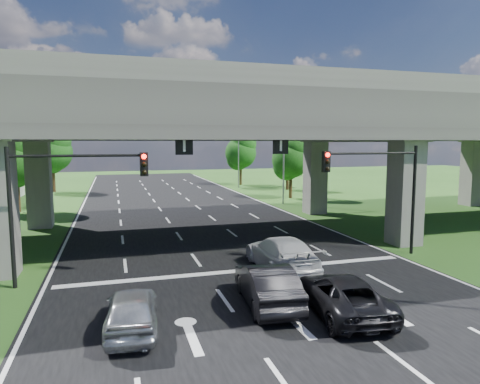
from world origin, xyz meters
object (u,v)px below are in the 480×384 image
streetlight_beyond (236,145)px  streetlight_far (280,146)px  car_trailing (343,295)px  car_silver (132,309)px  car_white (281,254)px  signal_right (381,180)px  car_dark (267,285)px  signal_left (65,189)px

streetlight_beyond → streetlight_far: bearing=-90.0°
car_trailing → car_silver: bearing=2.1°
car_white → car_silver: bearing=35.1°
signal_right → car_dark: size_ratio=1.25×
car_dark → car_silver: bearing=15.1°
streetlight_far → car_white: bearing=-111.6°
signal_right → streetlight_far: bearing=83.5°
streetlight_far → car_trailing: streetlight_far is taller
streetlight_beyond → signal_right: bearing=-93.6°
car_silver → car_dark: car_dark is taller
signal_right → streetlight_far: streetlight_far is taller
streetlight_far → car_silver: bearing=-121.0°
car_white → car_trailing: size_ratio=1.14×
car_silver → streetlight_far: bearing=-116.5°
car_silver → car_trailing: size_ratio=0.83×
streetlight_far → car_dark: bearing=-112.8°
signal_right → car_white: (-6.02, -0.94, -3.33)m
streetlight_far → car_trailing: 28.15m
signal_right → signal_left: size_ratio=1.00×
signal_right → car_trailing: (-5.86, -6.40, -3.47)m
signal_right → streetlight_beyond: (2.27, 36.06, 1.66)m
streetlight_far → car_dark: (-10.48, -24.93, -5.03)m
streetlight_far → car_white: (-8.30, -21.00, -4.99)m
car_silver → car_white: bearing=-142.1°
car_trailing → streetlight_far: bearing=-99.4°
signal_right → streetlight_beyond: streetlight_beyond is taller
signal_left → car_silver: signal_left is taller
streetlight_far → car_dark: 27.50m
streetlight_far → car_silver: streetlight_far is taller
signal_right → car_silver: size_ratio=1.45×
car_dark → streetlight_beyond: bearing=-98.4°
signal_left → car_trailing: signal_left is taller
streetlight_beyond → car_dark: size_ratio=2.09×
car_white → car_dark: bearing=62.6°
signal_left → car_trailing: (9.79, -6.40, -3.47)m
car_white → streetlight_beyond: bearing=-100.9°
car_white → car_trailing: car_white is taller
signal_left → car_trailing: bearing=-33.2°
streetlight_far → streetlight_beyond: (0.00, 16.00, 0.00)m
signal_left → car_silver: 7.08m
car_trailing → signal_right: bearing=-124.8°
signal_left → streetlight_far: streetlight_far is taller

